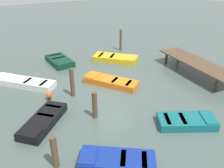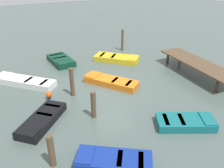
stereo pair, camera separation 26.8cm
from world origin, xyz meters
TOP-DOWN VIEW (x-y plane):
  - ground_plane at (0.00, 0.00)m, footprint 80.00×80.00m
  - dock_segment at (0.80, 6.29)m, footprint 6.33×2.13m
  - rowboat_orange at (-0.60, 0.21)m, footprint 3.52×3.00m
  - rowboat_teal at (4.98, 1.44)m, footprint 2.31×2.97m
  - rowboat_white at (-3.19, -4.80)m, footprint 3.74×3.70m
  - rowboat_yellow at (-4.14, 2.59)m, footprint 3.49×3.48m
  - rowboat_blue at (5.58, -2.81)m, footprint 2.56×3.05m
  - rowboat_black at (1.62, -4.69)m, footprint 2.95×2.88m
  - rowboat_dark_green at (-5.75, -1.61)m, footprint 2.98×1.66m
  - mooring_piling_far_right at (-6.24, 4.27)m, footprint 0.21×0.21m
  - mooring_piling_center at (4.50, -4.89)m, footprint 0.25×0.25m
  - mooring_piling_near_right at (-0.38, -2.44)m, footprint 0.26×0.26m
  - mooring_piling_mid_right at (2.25, -2.21)m, footprint 0.26×0.26m
  - marker_buoy at (-0.58, -3.81)m, footprint 0.36×0.36m

SIDE VIEW (x-z plane):
  - ground_plane at x=0.00m, z-range 0.00..0.00m
  - rowboat_white at x=-3.19m, z-range -0.01..0.45m
  - rowboat_orange at x=-0.60m, z-range -0.01..0.45m
  - rowboat_yellow at x=-4.14m, z-range -0.01..0.45m
  - rowboat_black at x=1.62m, z-range -0.01..0.45m
  - rowboat_blue at x=5.58m, z-range -0.01..0.45m
  - rowboat_dark_green at x=-5.75m, z-range -0.01..0.45m
  - rowboat_teal at x=4.98m, z-range -0.01..0.45m
  - marker_buoy at x=-0.58m, z-range 0.05..0.53m
  - mooring_piling_center at x=4.50m, z-range 0.00..1.43m
  - mooring_piling_mid_right at x=2.25m, z-range 0.00..1.44m
  - dock_segment at x=0.80m, z-range 0.37..1.32m
  - mooring_piling_near_right at x=-0.38m, z-range 0.00..1.75m
  - mooring_piling_far_right at x=-6.24m, z-range 0.00..1.92m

